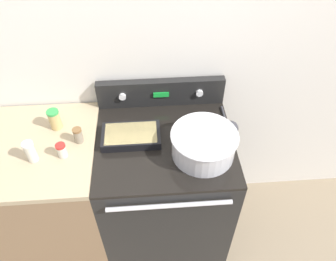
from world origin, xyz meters
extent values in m
cube|color=silver|center=(0.00, 0.70, 1.25)|extent=(8.00, 0.05, 2.50)
cube|color=black|center=(0.00, 0.33, 0.46)|extent=(0.74, 0.67, 0.92)
cube|color=black|center=(0.00, 0.33, 0.93)|extent=(0.74, 0.67, 0.02)
cylinder|color=silver|center=(0.00, -0.02, 0.86)|extent=(0.61, 0.02, 0.02)
cube|color=black|center=(0.00, 0.64, 1.02)|extent=(0.74, 0.05, 0.17)
cylinder|color=white|center=(-0.22, 0.61, 1.03)|extent=(0.04, 0.02, 0.04)
cylinder|color=white|center=(0.22, 0.61, 1.03)|extent=(0.04, 0.02, 0.04)
cube|color=green|center=(0.00, 0.61, 1.03)|extent=(0.09, 0.01, 0.03)
cube|color=#896B4C|center=(-0.67, 0.33, 0.46)|extent=(0.60, 0.67, 0.92)
cube|color=tan|center=(-0.67, 0.33, 0.94)|extent=(0.60, 0.67, 0.03)
cylinder|color=silver|center=(0.19, 0.23, 1.01)|extent=(0.32, 0.32, 0.14)
torus|color=silver|center=(0.19, 0.23, 1.07)|extent=(0.34, 0.34, 0.01)
cylinder|color=beige|center=(0.19, 0.23, 1.06)|extent=(0.29, 0.29, 0.02)
cube|color=black|center=(-0.18, 0.36, 0.96)|extent=(0.31, 0.18, 0.05)
cube|color=#D1BC7A|center=(-0.18, 0.36, 0.97)|extent=(0.27, 0.16, 0.03)
cylinder|color=#333338|center=(0.35, 0.47, 0.95)|extent=(0.01, 0.22, 0.01)
sphere|color=#333338|center=(0.35, 0.35, 0.98)|extent=(0.09, 0.09, 0.09)
cylinder|color=gray|center=(-0.45, 0.35, 0.99)|extent=(0.05, 0.05, 0.08)
cylinder|color=brown|center=(-0.45, 0.35, 1.03)|extent=(0.05, 0.05, 0.01)
cylinder|color=beige|center=(-0.52, 0.26, 0.99)|extent=(0.05, 0.05, 0.07)
cylinder|color=red|center=(-0.52, 0.26, 1.03)|extent=(0.05, 0.05, 0.01)
cylinder|color=tan|center=(-0.58, 0.47, 1.01)|extent=(0.06, 0.06, 0.10)
cylinder|color=green|center=(-0.58, 0.47, 1.06)|extent=(0.06, 0.06, 0.01)
cylinder|color=beige|center=(-0.66, 0.24, 1.01)|extent=(0.05, 0.05, 0.11)
cylinder|color=white|center=(-0.66, 0.24, 1.06)|extent=(0.05, 0.05, 0.01)
camera|label=1|loc=(-0.07, -0.86, 2.22)|focal=35.00mm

